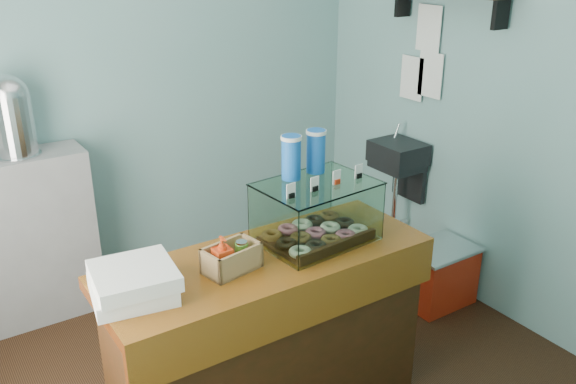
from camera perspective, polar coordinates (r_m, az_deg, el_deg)
ground at (r=3.58m, az=-3.98°, el=-17.21°), size 3.50×3.50×0.00m
room_shell at (r=2.84m, az=-4.52°, el=10.71°), size 3.54×3.04×2.82m
counter at (r=3.12m, az=-1.83°, el=-13.23°), size 1.60×0.60×0.90m
back_shelf at (r=4.15m, az=-24.52°, el=-4.42°), size 1.00×0.32×1.10m
display_case at (r=3.01m, az=2.38°, el=-1.40°), size 0.58×0.45×0.52m
condiment_crate at (r=2.75m, az=-5.44°, el=-6.15°), size 0.27×0.19×0.18m
pastry_boxes at (r=2.63m, az=-14.29°, el=-8.18°), size 0.38×0.38×0.13m
coffee_urn at (r=3.90m, az=-24.46°, el=6.65°), size 0.26×0.26×0.48m
red_cooler at (r=4.25m, az=13.81°, el=-7.49°), size 0.47×0.36×0.41m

